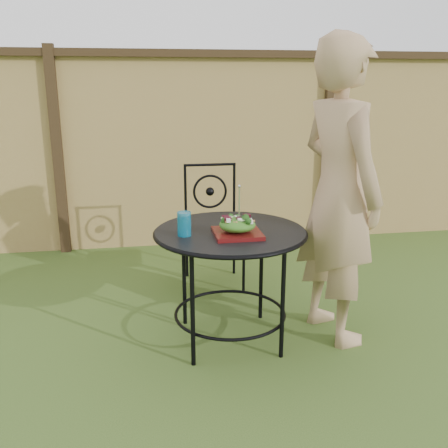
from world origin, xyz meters
The scene contains 9 objects.
ground centered at (0.00, 0.00, 0.00)m, with size 60.00×60.00×0.00m, color #2C4716.
fence centered at (0.00, 2.19, 0.95)m, with size 8.00×0.12×1.90m.
patio_table centered at (-0.04, 0.19, 0.59)m, with size 0.92×0.92×0.72m.
patio_chair centered at (-0.01, 1.16, 0.50)m, with size 0.46×0.46×0.95m.
diner centered at (0.63, 0.18, 0.93)m, with size 0.68×0.44×1.85m, color tan.
salad_plate centered at (-0.02, 0.08, 0.74)m, with size 0.27×0.27×0.02m, color #4C0A0F.
salad centered at (-0.02, 0.08, 0.79)m, with size 0.21×0.21×0.08m, color #235614.
fork centered at (-0.01, 0.08, 0.92)m, with size 0.01×0.01×0.18m, color silver.
drinking_glass centered at (-0.32, 0.13, 0.79)m, with size 0.08×0.08×0.14m, color #0B678A.
Camera 1 is at (-0.56, -2.62, 1.58)m, focal length 40.00 mm.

